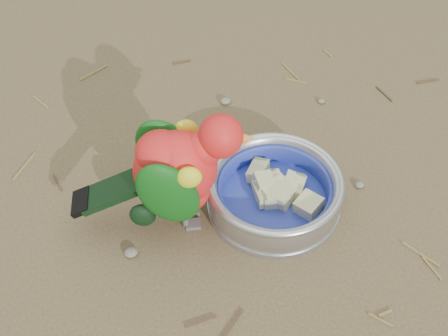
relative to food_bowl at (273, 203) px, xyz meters
name	(u,v)px	position (x,y,z in m)	size (l,w,h in m)	color
ground	(275,221)	(-0.01, -0.03, -0.01)	(60.00, 60.00, 0.00)	brown
food_bowl	(273,203)	(0.00, 0.00, 0.00)	(0.20, 0.20, 0.02)	#B2B2BA
bowl_wall	(275,190)	(0.00, 0.00, 0.03)	(0.20, 0.20, 0.04)	#B2B2BA
fruit_wedges	(274,193)	(0.00, 0.00, 0.02)	(0.12, 0.12, 0.03)	#C5C38B
lory_parrot	(179,177)	(-0.14, 0.02, 0.09)	(0.11, 0.24, 0.19)	red
ground_debris	(270,173)	(0.02, 0.06, -0.01)	(0.90, 0.80, 0.01)	olive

